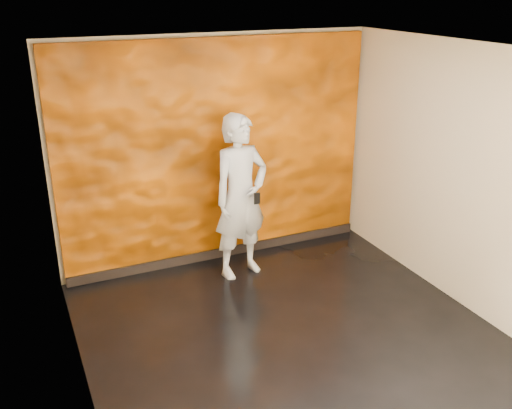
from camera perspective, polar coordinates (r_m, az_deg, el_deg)
name	(u,v)px	position (r m, az deg, el deg)	size (l,w,h in m)	color
room	(294,206)	(5.29, 3.80, -0.16)	(4.02, 4.02, 2.81)	black
feature_wall	(219,154)	(6.99, -3.76, 5.11)	(3.90, 0.06, 2.75)	orange
baseboard	(222,252)	(7.43, -3.40, -4.78)	(3.90, 0.04, 0.12)	black
man	(241,197)	(6.67, -1.53, 0.76)	(0.72, 0.47, 1.97)	#AEB3BD
phone	(257,198)	(6.43, 0.11, 0.62)	(0.07, 0.01, 0.14)	black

